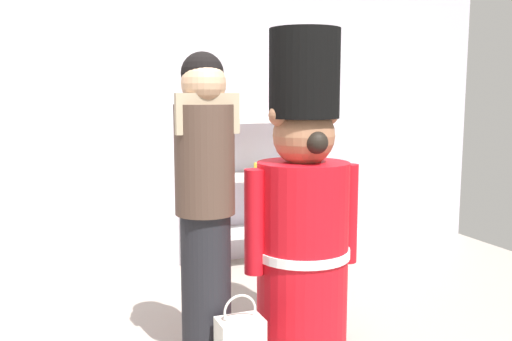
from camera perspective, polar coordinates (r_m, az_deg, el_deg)
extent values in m
cube|color=silver|center=(4.45, -12.57, 6.43)|extent=(6.40, 0.12, 2.60)
cube|color=white|center=(4.22, -5.92, -0.83)|extent=(0.05, 0.05, 1.52)
cube|color=white|center=(4.64, 7.34, -0.07)|extent=(0.05, 0.05, 1.52)
cube|color=white|center=(4.51, -6.94, -0.29)|extent=(0.05, 0.05, 1.52)
cube|color=white|center=(4.90, 5.66, 0.39)|extent=(0.05, 0.05, 1.52)
cube|color=white|center=(4.63, 0.30, -6.15)|extent=(1.10, 0.30, 0.04)
cube|color=white|center=(4.54, 0.30, -0.56)|extent=(1.10, 0.30, 0.04)
cube|color=white|center=(4.50, 0.31, 5.20)|extent=(1.10, 0.30, 0.04)
cylinder|color=black|center=(4.38, -3.99, -0.04)|extent=(0.10, 0.10, 0.09)
cylinder|color=yellow|center=(4.52, 0.37, 0.22)|extent=(0.09, 0.09, 0.09)
cylinder|color=navy|center=(4.70, 4.37, 0.46)|extent=(0.07, 0.07, 0.08)
cylinder|color=#B27226|center=(4.49, -4.13, -4.92)|extent=(0.07, 0.07, 0.22)
cylinder|color=navy|center=(4.61, 0.26, -4.53)|extent=(0.06, 0.06, 0.22)
cylinder|color=#596B33|center=(4.75, 4.42, -4.19)|extent=(0.07, 0.07, 0.22)
cube|color=gold|center=(4.41, -2.71, 6.14)|extent=(0.13, 0.10, 0.11)
cube|color=#B21E2D|center=(4.59, 3.21, 6.59)|extent=(0.13, 0.10, 0.17)
cylinder|color=red|center=(3.14, 4.76, -8.49)|extent=(0.51, 0.51, 1.03)
cylinder|color=white|center=(3.14, 4.77, -8.30)|extent=(0.53, 0.53, 0.05)
sphere|color=#A06C4D|center=(3.02, 4.91, 3.58)|extent=(0.34, 0.34, 0.34)
sphere|color=#A06C4D|center=(2.96, 2.41, 5.65)|extent=(0.12, 0.12, 0.12)
sphere|color=#A06C4D|center=(3.08, 7.35, 5.69)|extent=(0.12, 0.12, 0.12)
cylinder|color=black|center=(3.02, 4.98, 9.83)|extent=(0.38, 0.38, 0.47)
cylinder|color=red|center=(2.98, -0.16, -5.29)|extent=(0.11, 0.11, 0.57)
cylinder|color=red|center=(3.23, 9.39, -4.36)|extent=(0.11, 0.11, 0.57)
sphere|color=black|center=(2.89, 6.25, 2.86)|extent=(0.12, 0.12, 0.12)
cylinder|color=black|center=(2.96, -5.11, -11.94)|extent=(0.26, 0.26, 0.79)
cylinder|color=#4C382D|center=(2.81, -5.28, 1.11)|extent=(0.30, 0.30, 0.55)
sphere|color=tan|center=(2.79, -5.38, 8.85)|extent=(0.23, 0.23, 0.23)
cube|color=tan|center=(2.73, -4.99, 5.82)|extent=(0.32, 0.04, 0.20)
sphere|color=black|center=(2.81, -5.51, 9.88)|extent=(0.21, 0.21, 0.21)
torus|color=silver|center=(2.80, -1.65, -14.19)|extent=(0.17, 0.01, 0.17)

